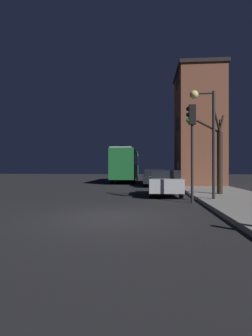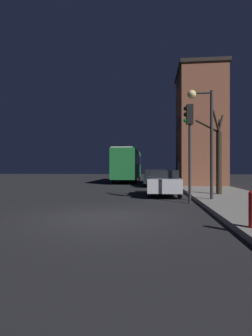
{
  "view_description": "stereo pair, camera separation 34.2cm",
  "coord_description": "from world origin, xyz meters",
  "px_view_note": "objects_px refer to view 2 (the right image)",
  "views": [
    {
      "loc": [
        1.26,
        -8.44,
        1.6
      ],
      "look_at": [
        -0.36,
        10.4,
        1.61
      ],
      "focal_mm": 28.0,
      "sensor_mm": 36.0,
      "label": 1
    },
    {
      "loc": [
        1.6,
        -8.41,
        1.6
      ],
      "look_at": [
        -0.36,
        10.4,
        1.61
      ],
      "focal_mm": 28.0,
      "sensor_mm": 36.0,
      "label": 2
    }
  ],
  "objects_px": {
    "car_mid_lane": "(155,177)",
    "car_far_lane": "(158,175)",
    "car_near_lane": "(163,182)",
    "traffic_light": "(189,133)",
    "bare_tree": "(218,154)",
    "bus": "(128,163)",
    "streetlamp": "(204,123)"
  },
  "relations": [
    {
      "from": "car_mid_lane",
      "to": "car_far_lane",
      "type": "distance_m",
      "value": 7.63
    },
    {
      "from": "car_far_lane",
      "to": "car_near_lane",
      "type": "bearing_deg",
      "value": -89.74
    },
    {
      "from": "car_mid_lane",
      "to": "traffic_light",
      "type": "bearing_deg",
      "value": -82.45
    },
    {
      "from": "bare_tree",
      "to": "car_far_lane",
      "type": "relative_size",
      "value": 0.95
    },
    {
      "from": "traffic_light",
      "to": "bare_tree",
      "type": "bearing_deg",
      "value": 55.24
    },
    {
      "from": "traffic_light",
      "to": "car_mid_lane",
      "type": "height_order",
      "value": "traffic_light"
    },
    {
      "from": "bare_tree",
      "to": "bus",
      "type": "xyz_separation_m",
      "value": [
        -6.52,
        15.28,
        -0.18
      ]
    },
    {
      "from": "streetlamp",
      "to": "traffic_light",
      "type": "distance_m",
      "value": 0.91
    },
    {
      "from": "traffic_light",
      "to": "car_near_lane",
      "type": "relative_size",
      "value": 1.11
    },
    {
      "from": "traffic_light",
      "to": "car_near_lane",
      "type": "xyz_separation_m",
      "value": [
        -1.04,
        3.12,
        -2.44
      ]
    },
    {
      "from": "streetlamp",
      "to": "car_near_lane",
      "type": "bearing_deg",
      "value": 122.01
    },
    {
      "from": "streetlamp",
      "to": "car_far_lane",
      "type": "xyz_separation_m",
      "value": [
        -1.82,
        18.31,
        -2.95
      ]
    },
    {
      "from": "car_mid_lane",
      "to": "bus",
      "type": "bearing_deg",
      "value": 113.45
    },
    {
      "from": "bus",
      "to": "traffic_light",
      "type": "bearing_deg",
      "value": -75.93
    },
    {
      "from": "bare_tree",
      "to": "car_far_lane",
      "type": "height_order",
      "value": "bare_tree"
    },
    {
      "from": "streetlamp",
      "to": "car_far_lane",
      "type": "distance_m",
      "value": 18.63
    },
    {
      "from": "car_near_lane",
      "to": "car_far_lane",
      "type": "height_order",
      "value": "car_near_lane"
    },
    {
      "from": "car_near_lane",
      "to": "traffic_light",
      "type": "bearing_deg",
      "value": -71.65
    },
    {
      "from": "traffic_light",
      "to": "car_far_lane",
      "type": "bearing_deg",
      "value": 93.4
    },
    {
      "from": "streetlamp",
      "to": "car_near_lane",
      "type": "relative_size",
      "value": 1.26
    },
    {
      "from": "car_mid_lane",
      "to": "car_far_lane",
      "type": "bearing_deg",
      "value": 87.34
    },
    {
      "from": "car_far_lane",
      "to": "traffic_light",
      "type": "bearing_deg",
      "value": -86.6
    },
    {
      "from": "traffic_light",
      "to": "car_mid_lane",
      "type": "bearing_deg",
      "value": 97.55
    },
    {
      "from": "traffic_light",
      "to": "bare_tree",
      "type": "height_order",
      "value": "bare_tree"
    },
    {
      "from": "bare_tree",
      "to": "bus",
      "type": "height_order",
      "value": "bare_tree"
    },
    {
      "from": "streetlamp",
      "to": "car_far_lane",
      "type": "relative_size",
      "value": 1.06
    },
    {
      "from": "bare_tree",
      "to": "car_near_lane",
      "type": "xyz_separation_m",
      "value": [
        -3.01,
        0.27,
        -1.58
      ]
    },
    {
      "from": "traffic_light",
      "to": "car_mid_lane",
      "type": "distance_m",
      "value": 11.38
    },
    {
      "from": "car_near_lane",
      "to": "bus",
      "type": "bearing_deg",
      "value": 103.16
    },
    {
      "from": "car_near_lane",
      "to": "car_mid_lane",
      "type": "relative_size",
      "value": 0.88
    },
    {
      "from": "streetlamp",
      "to": "traffic_light",
      "type": "relative_size",
      "value": 1.13
    },
    {
      "from": "streetlamp",
      "to": "bus",
      "type": "relative_size",
      "value": 0.44
    }
  ]
}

